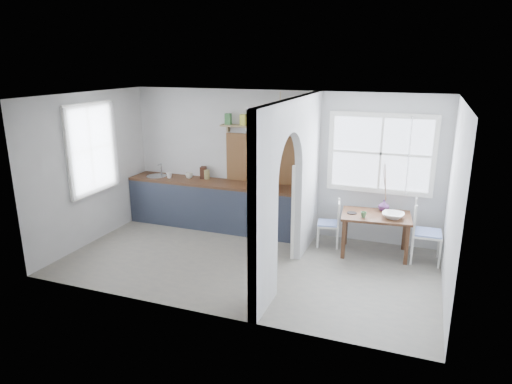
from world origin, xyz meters
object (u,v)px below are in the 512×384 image
(kettle, at_px, (271,182))
(chair_right, at_px, (427,232))
(chair_left, at_px, (328,223))
(vase, at_px, (384,205))
(dining_table, at_px, (375,234))

(kettle, bearing_deg, chair_right, -8.04)
(chair_left, height_order, vase, vase)
(dining_table, distance_m, chair_right, 0.81)
(dining_table, height_order, chair_right, chair_right)
(dining_table, bearing_deg, vase, 63.46)
(chair_left, distance_m, chair_right, 1.60)
(chair_left, xyz_separation_m, vase, (0.88, 0.16, 0.37))
(chair_right, bearing_deg, dining_table, 87.02)
(dining_table, relative_size, chair_left, 1.35)
(dining_table, distance_m, chair_left, 0.80)
(dining_table, xyz_separation_m, chair_left, (-0.79, 0.09, 0.06))
(chair_left, relative_size, chair_right, 0.83)
(chair_right, xyz_separation_m, vase, (-0.71, 0.26, 0.29))
(vase, bearing_deg, kettle, -176.00)
(chair_left, height_order, kettle, kettle)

